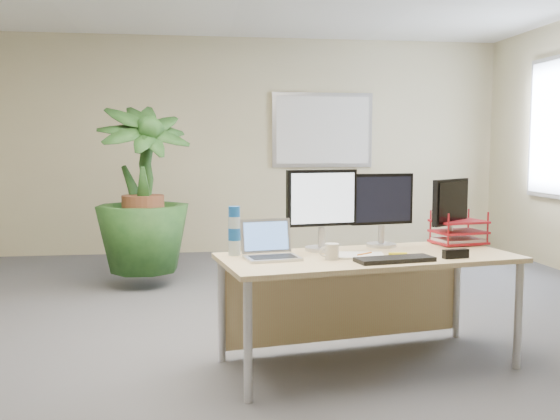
{
  "coord_description": "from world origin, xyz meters",
  "views": [
    {
      "loc": [
        -0.44,
        -3.92,
        1.34
      ],
      "look_at": [
        0.15,
        0.35,
        0.9
      ],
      "focal_mm": 40.0,
      "sensor_mm": 36.0,
      "label": 1
    }
  ],
  "objects": [
    {
      "name": "whiteboard",
      "position": [
        1.2,
        3.97,
        1.55
      ],
      "size": [
        1.3,
        0.04,
        0.95
      ],
      "color": "#B8B7BD",
      "rests_on": "back_wall"
    },
    {
      "name": "orange_pen",
      "position": [
        0.57,
        -0.33,
        0.7
      ],
      "size": [
        0.11,
        0.09,
        0.01
      ],
      "primitive_type": "cylinder",
      "rotation": [
        0.0,
        1.57,
        0.63
      ],
      "color": "orange",
      "rests_on": "spiral_notebook"
    },
    {
      "name": "stapler",
      "position": [
        1.08,
        -0.47,
        0.71
      ],
      "size": [
        0.16,
        0.07,
        0.05
      ],
      "primitive_type": "cube",
      "rotation": [
        0.0,
        0.0,
        0.17
      ],
      "color": "black",
      "rests_on": "desk"
    },
    {
      "name": "monitor_dark",
      "position": [
        1.26,
        0.03,
        0.94
      ],
      "size": [
        0.34,
        0.27,
        0.44
      ],
      "color": "#BAB9BF",
      "rests_on": "desk"
    },
    {
      "name": "desk",
      "position": [
        0.58,
        -0.21,
        0.54
      ],
      "size": [
        1.88,
        1.04,
        0.69
      ],
      "color": "#D8B47F",
      "rests_on": "floor"
    },
    {
      "name": "coffee_mug",
      "position": [
        0.35,
        -0.4,
        0.73
      ],
      "size": [
        0.12,
        0.08,
        0.09
      ],
      "color": "silver",
      "rests_on": "desk"
    },
    {
      "name": "monitor_left",
      "position": [
        0.35,
        -0.09,
        0.98
      ],
      "size": [
        0.46,
        0.21,
        0.51
      ],
      "color": "#BAB9BF",
      "rests_on": "desk"
    },
    {
      "name": "spiral_notebook",
      "position": [
        0.54,
        -0.34,
        0.69
      ],
      "size": [
        0.32,
        0.26,
        0.01
      ],
      "primitive_type": "cube",
      "rotation": [
        0.0,
        0.0,
        -0.17
      ],
      "color": "white",
      "rests_on": "desk"
    },
    {
      "name": "keyboard",
      "position": [
        0.69,
        -0.52,
        0.7
      ],
      "size": [
        0.48,
        0.23,
        0.03
      ],
      "primitive_type": "cube",
      "rotation": [
        0.0,
        0.0,
        0.17
      ],
      "color": "black",
      "rests_on": "desk"
    },
    {
      "name": "yellow_highlighter",
      "position": [
        0.78,
        -0.31,
        0.69
      ],
      "size": [
        0.12,
        0.03,
        0.02
      ],
      "primitive_type": "cylinder",
      "rotation": [
        0.0,
        1.57,
        -0.1
      ],
      "color": "yellow",
      "rests_on": "desk"
    },
    {
      "name": "floor",
      "position": [
        0.0,
        0.0,
        0.0
      ],
      "size": [
        8.0,
        8.0,
        0.0
      ],
      "primitive_type": "plane",
      "color": "#4D4C52",
      "rests_on": "ground"
    },
    {
      "name": "floor_plant",
      "position": [
        -0.93,
        2.1,
        0.75
      ],
      "size": [
        1.1,
        1.1,
        1.5
      ],
      "primitive_type": "imported",
      "rotation": [
        0.0,
        0.0,
        0.4
      ],
      "color": "#163A15",
      "rests_on": "floor"
    },
    {
      "name": "letter_tray",
      "position": [
        1.32,
        0.04,
        0.76
      ],
      "size": [
        0.37,
        0.3,
        0.15
      ],
      "color": "#A3141E",
      "rests_on": "desk"
    },
    {
      "name": "laptop",
      "position": [
        -0.01,
        -0.3,
        0.74
      ],
      "size": [
        0.35,
        0.32,
        0.22
      ],
      "color": "#BABBBF",
      "rests_on": "desk"
    },
    {
      "name": "back_wall",
      "position": [
        0.0,
        4.0,
        1.35
      ],
      "size": [
        7.0,
        0.04,
        2.7
      ],
      "primitive_type": "cube",
      "color": "tan",
      "rests_on": "floor"
    },
    {
      "name": "monitor_right",
      "position": [
        0.78,
        0.01,
        0.96
      ],
      "size": [
        0.43,
        0.2,
        0.48
      ],
      "color": "#BAB9BF",
      "rests_on": "desk"
    },
    {
      "name": "water_bottle",
      "position": [
        -0.2,
        -0.18,
        0.83
      ],
      "size": [
        0.08,
        0.08,
        0.3
      ],
      "color": "silver",
      "rests_on": "desk"
    }
  ]
}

